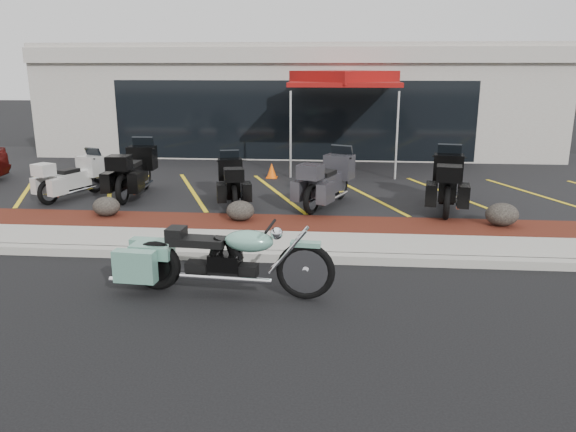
# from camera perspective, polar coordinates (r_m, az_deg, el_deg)

# --- Properties ---
(ground) EXTENTS (90.00, 90.00, 0.00)m
(ground) POSITION_cam_1_polar(r_m,az_deg,el_deg) (8.98, -4.86, -6.36)
(ground) COLOR black
(ground) RESTS_ON ground
(curb) EXTENTS (24.00, 0.25, 0.15)m
(curb) POSITION_cam_1_polar(r_m,az_deg,el_deg) (9.79, -3.99, -4.04)
(curb) COLOR gray
(curb) RESTS_ON ground
(sidewalk) EXTENTS (24.00, 1.20, 0.15)m
(sidewalk) POSITION_cam_1_polar(r_m,az_deg,el_deg) (10.45, -3.41, -2.79)
(sidewalk) COLOR gray
(sidewalk) RESTS_ON ground
(mulch_bed) EXTENTS (24.00, 1.20, 0.16)m
(mulch_bed) POSITION_cam_1_polar(r_m,az_deg,el_deg) (11.58, -2.56, -0.96)
(mulch_bed) COLOR #39160D
(mulch_bed) RESTS_ON ground
(upper_lot) EXTENTS (26.00, 9.60, 0.15)m
(upper_lot) POSITION_cam_1_polar(r_m,az_deg,el_deg) (16.81, -0.19, 4.09)
(upper_lot) COLOR black
(upper_lot) RESTS_ON ground
(dealership_building) EXTENTS (18.00, 8.16, 4.00)m
(dealership_building) POSITION_cam_1_polar(r_m,az_deg,el_deg) (22.79, 1.24, 11.87)
(dealership_building) COLOR gray
(dealership_building) RESTS_ON ground
(boulder_left) EXTENTS (0.58, 0.48, 0.41)m
(boulder_left) POSITION_cam_1_polar(r_m,az_deg,el_deg) (12.56, -17.97, 0.93)
(boulder_left) COLOR black
(boulder_left) RESTS_ON mulch_bed
(boulder_mid) EXTENTS (0.59, 0.49, 0.42)m
(boulder_mid) POSITION_cam_1_polar(r_m,az_deg,el_deg) (11.64, -4.87, 0.55)
(boulder_mid) COLOR black
(boulder_mid) RESTS_ON mulch_bed
(boulder_right) EXTENTS (0.65, 0.54, 0.46)m
(boulder_right) POSITION_cam_1_polar(r_m,az_deg,el_deg) (12.00, 20.91, 0.15)
(boulder_right) COLOR black
(boulder_right) RESTS_ON mulch_bed
(hero_cruiser) EXTENTS (3.25, 1.08, 1.12)m
(hero_cruiser) POSITION_cam_1_polar(r_m,az_deg,el_deg) (7.99, 1.79, -4.78)
(hero_cruiser) COLOR #659D89
(hero_cruiser) RESTS_ON ground
(touring_white) EXTENTS (1.44, 2.11, 1.15)m
(touring_white) POSITION_cam_1_polar(r_m,az_deg,el_deg) (14.94, -19.10, 4.40)
(touring_white) COLOR silver
(touring_white) RESTS_ON upper_lot
(touring_black_front) EXTENTS (0.96, 2.37, 1.37)m
(touring_black_front) POSITION_cam_1_polar(r_m,az_deg,el_deg) (15.01, -14.40, 5.24)
(touring_black_front) COLOR black
(touring_black_front) RESTS_ON upper_lot
(touring_black_mid) EXTENTS (1.24, 2.14, 1.17)m
(touring_black_mid) POSITION_cam_1_polar(r_m,az_deg,el_deg) (13.69, -5.92, 4.30)
(touring_black_mid) COLOR black
(touring_black_mid) RESTS_ON upper_lot
(touring_grey) EXTENTS (1.67, 2.41, 1.31)m
(touring_grey) POSITION_cam_1_polar(r_m,az_deg,el_deg) (13.48, 5.42, 4.45)
(touring_grey) COLOR #323136
(touring_grey) RESTS_ON upper_lot
(touring_black_rear) EXTENTS (1.31, 2.48, 1.37)m
(touring_black_rear) POSITION_cam_1_polar(r_m,az_deg,el_deg) (13.72, 15.93, 4.25)
(touring_black_rear) COLOR black
(touring_black_rear) RESTS_ON upper_lot
(traffic_cone) EXTENTS (0.37, 0.37, 0.43)m
(traffic_cone) POSITION_cam_1_polar(r_m,az_deg,el_deg) (16.10, -1.67, 4.64)
(traffic_cone) COLOR #F05608
(traffic_cone) RESTS_ON upper_lot
(popup_canopy) EXTENTS (4.16, 4.16, 2.97)m
(popup_canopy) POSITION_cam_1_polar(r_m,az_deg,el_deg) (17.34, 5.72, 13.58)
(popup_canopy) COLOR silver
(popup_canopy) RESTS_ON upper_lot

